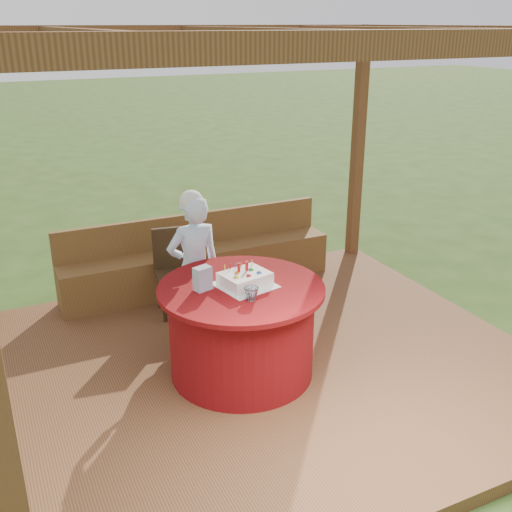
{
  "coord_description": "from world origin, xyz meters",
  "views": [
    {
      "loc": [
        -2.05,
        -4.05,
        2.87
      ],
      "look_at": [
        0.0,
        0.25,
        1.0
      ],
      "focal_mm": 42.0,
      "sensor_mm": 36.0,
      "label": 1
    }
  ],
  "objects_px": {
    "bench": "(199,264)",
    "birthday_cake": "(245,279)",
    "table": "(242,330)",
    "drinking_glass": "(251,294)",
    "chair": "(175,267)",
    "gift_bag": "(203,278)",
    "elderly_woman": "(194,266)"
  },
  "relations": [
    {
      "from": "bench",
      "to": "birthday_cake",
      "type": "bearing_deg",
      "value": -98.06
    },
    {
      "from": "table",
      "to": "drinking_glass",
      "type": "relative_size",
      "value": 12.09
    },
    {
      "from": "chair",
      "to": "gift_bag",
      "type": "xyz_separation_m",
      "value": [
        -0.18,
        -1.29,
        0.42
      ]
    },
    {
      "from": "table",
      "to": "gift_bag",
      "type": "xyz_separation_m",
      "value": [
        -0.3,
        0.07,
        0.48
      ]
    },
    {
      "from": "table",
      "to": "birthday_cake",
      "type": "xyz_separation_m",
      "value": [
        0.04,
        0.0,
        0.44
      ]
    },
    {
      "from": "bench",
      "to": "chair",
      "type": "bearing_deg",
      "value": -132.3
    },
    {
      "from": "bench",
      "to": "elderly_woman",
      "type": "height_order",
      "value": "elderly_woman"
    },
    {
      "from": "table",
      "to": "chair",
      "type": "height_order",
      "value": "chair"
    },
    {
      "from": "elderly_woman",
      "to": "drinking_glass",
      "type": "distance_m",
      "value": 1.03
    },
    {
      "from": "table",
      "to": "birthday_cake",
      "type": "distance_m",
      "value": 0.45
    },
    {
      "from": "bench",
      "to": "birthday_cake",
      "type": "relative_size",
      "value": 6.11
    },
    {
      "from": "birthday_cake",
      "to": "bench",
      "type": "bearing_deg",
      "value": 81.94
    },
    {
      "from": "birthday_cake",
      "to": "gift_bag",
      "type": "xyz_separation_m",
      "value": [
        -0.33,
        0.07,
        0.04
      ]
    },
    {
      "from": "elderly_woman",
      "to": "drinking_glass",
      "type": "bearing_deg",
      "value": -84.75
    },
    {
      "from": "chair",
      "to": "elderly_woman",
      "type": "relative_size",
      "value": 0.6
    },
    {
      "from": "gift_bag",
      "to": "drinking_glass",
      "type": "height_order",
      "value": "gift_bag"
    },
    {
      "from": "elderly_woman",
      "to": "table",
      "type": "bearing_deg",
      "value": -80.61
    },
    {
      "from": "birthday_cake",
      "to": "drinking_glass",
      "type": "relative_size",
      "value": 4.43
    },
    {
      "from": "chair",
      "to": "gift_bag",
      "type": "relative_size",
      "value": 4.47
    },
    {
      "from": "chair",
      "to": "birthday_cake",
      "type": "bearing_deg",
      "value": -83.68
    },
    {
      "from": "chair",
      "to": "drinking_glass",
      "type": "relative_size",
      "value": 7.68
    },
    {
      "from": "elderly_woman",
      "to": "drinking_glass",
      "type": "xyz_separation_m",
      "value": [
        0.09,
        -1.02,
        0.13
      ]
    },
    {
      "from": "bench",
      "to": "gift_bag",
      "type": "xyz_separation_m",
      "value": [
        -0.59,
        -1.73,
        0.62
      ]
    },
    {
      "from": "bench",
      "to": "elderly_woman",
      "type": "distance_m",
      "value": 1.21
    },
    {
      "from": "bench",
      "to": "chair",
      "type": "height_order",
      "value": "chair"
    },
    {
      "from": "drinking_glass",
      "to": "bench",
      "type": "bearing_deg",
      "value": 81.13
    },
    {
      "from": "elderly_woman",
      "to": "gift_bag",
      "type": "bearing_deg",
      "value": -104.04
    },
    {
      "from": "table",
      "to": "gift_bag",
      "type": "bearing_deg",
      "value": 166.38
    },
    {
      "from": "table",
      "to": "elderly_woman",
      "type": "height_order",
      "value": "elderly_woman"
    },
    {
      "from": "drinking_glass",
      "to": "gift_bag",
      "type": "bearing_deg",
      "value": 128.48
    },
    {
      "from": "bench",
      "to": "chair",
      "type": "distance_m",
      "value": 0.63
    },
    {
      "from": "birthday_cake",
      "to": "elderly_woman",
      "type": "bearing_deg",
      "value": 102.01
    }
  ]
}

